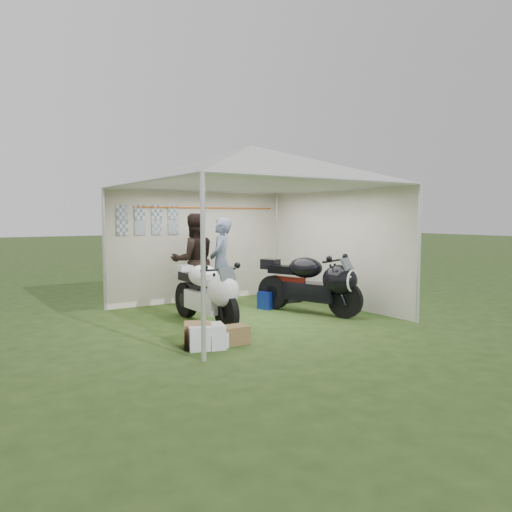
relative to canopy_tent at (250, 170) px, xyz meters
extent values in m
plane|color=#294016|center=(0.00, -0.03, -2.58)|extent=(80.00, 80.00, 0.00)
cylinder|color=silver|center=(-2.00, -2.03, -1.43)|extent=(0.06, 0.06, 2.30)
cylinder|color=silver|center=(2.00, -2.03, -1.43)|extent=(0.06, 0.06, 2.30)
cylinder|color=silver|center=(-2.00, 1.97, -1.43)|extent=(0.06, 0.06, 2.30)
cylinder|color=silver|center=(2.00, 1.97, -1.43)|extent=(0.06, 0.06, 2.30)
cube|color=beige|center=(0.00, 1.97, -1.43)|extent=(4.00, 0.02, 2.30)
cube|color=beige|center=(-2.00, -0.03, -1.43)|extent=(0.02, 4.00, 2.30)
cube|color=beige|center=(2.00, -0.03, -1.43)|extent=(0.02, 4.00, 2.30)
pyramid|color=silver|center=(0.00, -0.03, 0.07)|extent=(5.66, 5.66, 0.70)
cube|color=#99A5B7|center=(-1.65, 1.95, -0.73)|extent=(0.22, 0.02, 0.28)
cube|color=#99A5B7|center=(-1.30, 1.95, -0.73)|extent=(0.22, 0.02, 0.28)
cube|color=#99A5B7|center=(-0.95, 1.95, -0.73)|extent=(0.22, 0.01, 0.28)
cube|color=#99A5B7|center=(-0.60, 1.95, -0.73)|extent=(0.22, 0.01, 0.28)
cube|color=#99A5B7|center=(-1.65, 1.95, -1.03)|extent=(0.22, 0.02, 0.28)
cube|color=#99A5B7|center=(-1.30, 1.95, -1.03)|extent=(0.22, 0.01, 0.28)
cube|color=#99A5B7|center=(-0.95, 1.95, -1.03)|extent=(0.22, 0.02, 0.28)
cube|color=#99A5B7|center=(-0.60, 1.95, -1.03)|extent=(0.22, 0.01, 0.28)
cylinder|color=#D8590C|center=(0.20, 1.94, -0.63)|extent=(3.20, 0.02, 0.02)
cylinder|color=black|center=(-1.00, -0.88, -2.27)|extent=(0.11, 0.61, 0.61)
cylinder|color=black|center=(-0.99, 0.55, -2.27)|extent=(0.16, 0.61, 0.61)
cube|color=silver|center=(-1.00, -0.21, -2.19)|extent=(0.35, 0.97, 0.31)
ellipsoid|color=silver|center=(-1.00, -0.77, -1.94)|extent=(0.46, 0.62, 0.51)
ellipsoid|color=silver|center=(-1.00, -0.11, -1.78)|extent=(0.45, 0.63, 0.36)
cube|color=black|center=(-1.00, 0.30, -1.84)|extent=(0.27, 0.62, 0.14)
cube|color=silver|center=(-0.99, 0.64, -1.76)|extent=(0.23, 0.31, 0.18)
cube|color=black|center=(-1.00, 0.20, -2.01)|extent=(0.11, 0.56, 0.10)
cube|color=#3F474C|center=(-1.00, -0.90, -1.68)|extent=(0.25, 0.15, 0.22)
cylinder|color=black|center=(1.26, -1.09, -2.25)|extent=(0.32, 0.64, 0.64)
cylinder|color=black|center=(0.75, 0.32, -2.25)|extent=(0.37, 0.66, 0.64)
cube|color=black|center=(1.02, -0.43, -2.17)|extent=(0.69, 1.08, 0.32)
ellipsoid|color=black|center=(1.22, -0.99, -1.91)|extent=(0.67, 0.77, 0.54)
ellipsoid|color=black|center=(0.98, -0.33, -1.74)|extent=(0.67, 0.78, 0.38)
cube|color=black|center=(0.84, 0.07, -1.80)|extent=(0.48, 0.70, 0.15)
cube|color=black|center=(0.72, 0.40, -1.72)|extent=(0.33, 0.38, 0.19)
cube|color=maroon|center=(0.87, -0.03, -1.99)|extent=(0.30, 0.59, 0.11)
cube|color=#3F474C|center=(1.26, -1.11, -1.63)|extent=(0.29, 0.23, 0.23)
cylinder|color=white|center=(1.30, -1.21, -1.91)|extent=(0.37, 0.15, 0.39)
cube|color=#1834BD|center=(0.71, 0.42, -2.41)|extent=(0.51, 0.41, 0.33)
imported|color=black|center=(-0.49, 1.27, -1.66)|extent=(0.99, 0.84, 1.83)
imported|color=slate|center=(-0.06, 0.96, -1.70)|extent=(0.74, 0.75, 1.75)
cube|color=black|center=(1.43, 0.80, -2.34)|extent=(0.48, 0.39, 0.47)
cube|color=silver|center=(-1.70, -1.52, -2.41)|extent=(0.57, 0.50, 0.32)
cube|color=brown|center=(-1.75, -1.37, -2.41)|extent=(0.48, 0.48, 0.32)
cube|color=silver|center=(-1.60, -1.59, -2.47)|extent=(0.32, 0.28, 0.21)
cube|color=brown|center=(-1.26, -1.53, -2.45)|extent=(0.39, 0.29, 0.25)
camera|label=1|loc=(-4.78, -7.38, -0.81)|focal=35.00mm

